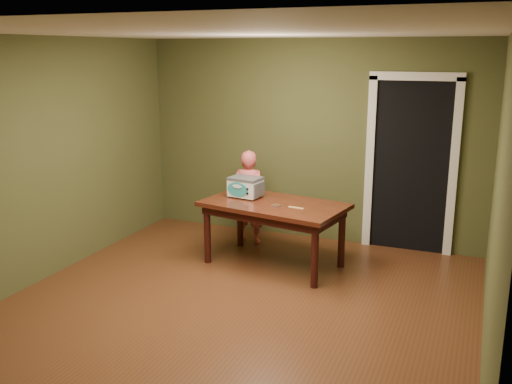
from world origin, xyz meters
TOP-DOWN VIEW (x-y plane):
  - floor at (0.00, 0.00)m, footprint 5.00×5.00m
  - room_shell at (0.00, 0.00)m, footprint 4.52×5.02m
  - doorway at (1.30, 2.78)m, footprint 1.10×0.66m
  - dining_table at (-0.06, 1.35)m, footprint 1.73×1.16m
  - toy_oven at (-0.47, 1.46)m, footprint 0.42×0.31m
  - baking_pan at (0.02, 1.20)m, footprint 0.10×0.10m
  - spatula at (0.24, 1.23)m, footprint 0.18×0.05m
  - child at (-0.64, 1.98)m, footprint 0.47×0.32m

SIDE VIEW (x-z plane):
  - floor at x=0.00m, z-range 0.00..0.00m
  - child at x=-0.64m, z-range 0.00..1.22m
  - dining_table at x=-0.06m, z-range 0.28..1.03m
  - spatula at x=0.24m, z-range 0.75..0.76m
  - baking_pan at x=0.02m, z-range 0.75..0.77m
  - toy_oven at x=-0.47m, z-range 0.76..1.00m
  - doorway at x=1.30m, z-range -0.07..2.18m
  - room_shell at x=0.00m, z-range 0.40..3.01m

